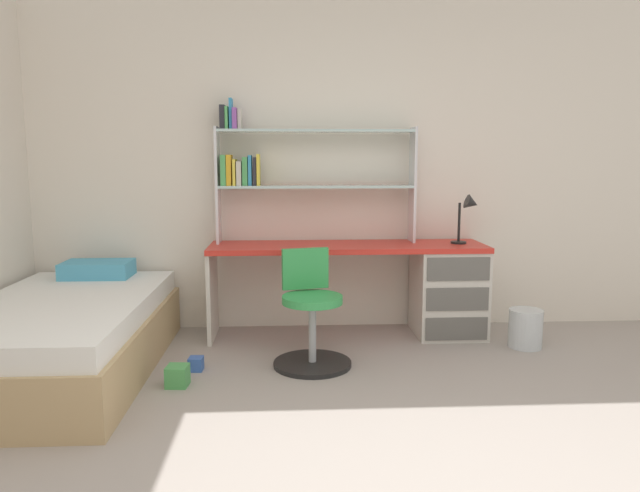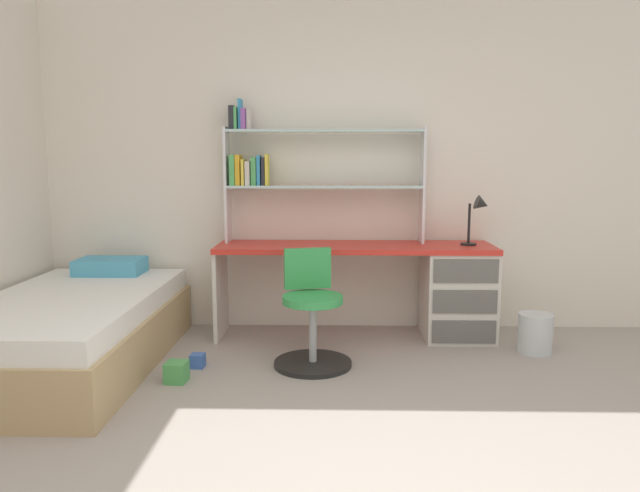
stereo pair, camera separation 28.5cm
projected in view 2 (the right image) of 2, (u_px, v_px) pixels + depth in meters
The scene contains 9 objects.
room_shell at pixel (139, 165), 3.34m from camera, with size 6.03×6.42×2.66m.
desk at pixel (428, 285), 4.51m from camera, with size 2.11×0.54×0.72m.
bookshelf_hutch at pixel (295, 164), 4.55m from camera, with size 1.54×0.22×1.10m.
desk_lamp at pixel (479, 212), 4.39m from camera, with size 0.20×0.17×0.38m.
swivel_chair at pixel (312, 321), 3.91m from camera, with size 0.52×0.52×0.77m.
bed_platform at pixel (71, 331), 3.88m from camera, with size 1.11×2.00×0.60m.
waste_bin at pixel (535, 333), 4.18m from camera, with size 0.24×0.24×0.28m, color silver.
toy_block_blue_1 at pixel (198, 361), 3.89m from camera, with size 0.09×0.09×0.09m, color #3860B7.
toy_block_green_2 at pixel (176, 372), 3.62m from camera, with size 0.13×0.13×0.13m, color #479E51.
Camera 2 is at (-0.20, -2.02, 1.36)m, focal length 32.98 mm.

